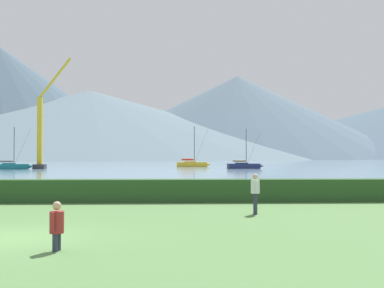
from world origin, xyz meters
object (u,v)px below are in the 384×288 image
sailboat_slip_4 (11,166)px  person_standing_walker (255,190)px  sailboat_slip_1 (244,166)px  person_seated_viewer (57,224)px  dock_crane (41,135)px  sailboat_slip_6 (192,164)px

sailboat_slip_4 → person_standing_walker: bearing=-76.4°
sailboat_slip_1 → person_seated_viewer: 77.80m
person_seated_viewer → person_standing_walker: 9.84m
sailboat_slip_1 → person_seated_viewer: size_ratio=5.68×
person_seated_viewer → dock_crane: 79.05m
sailboat_slip_4 → dock_crane: size_ratio=0.37×
sailboat_slip_6 → person_standing_walker: bearing=-93.9°
sailboat_slip_1 → person_standing_walker: 69.28m
sailboat_slip_6 → person_standing_walker: 82.86m
sailboat_slip_6 → dock_crane: bearing=-156.0°
sailboat_slip_6 → dock_crane: (-27.39, -14.23, 5.37)m
sailboat_slip_4 → dock_crane: (4.35, 2.56, 5.43)m
sailboat_slip_1 → dock_crane: (-36.16, -0.00, 5.42)m
sailboat_slip_1 → sailboat_slip_4: 40.59m
sailboat_slip_6 → sailboat_slip_1: bearing=-61.8°
sailboat_slip_1 → sailboat_slip_4: size_ratio=0.98×
person_standing_walker → sailboat_slip_6: bearing=89.9°
sailboat_slip_6 → person_seated_viewer: sailboat_slip_6 is taller
person_seated_viewer → person_standing_walker: bearing=61.1°
sailboat_slip_6 → person_seated_viewer: (-6.98, -90.42, 0.09)m
sailboat_slip_6 → sailboat_slip_4: bearing=-155.6°
sailboat_slip_1 → person_standing_walker: size_ratio=4.30×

